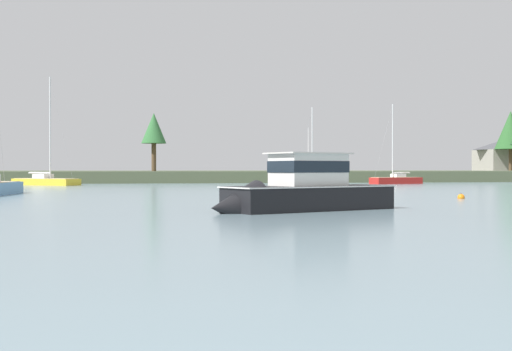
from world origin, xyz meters
TOP-DOWN VIEW (x-y plane):
  - far_shore_bank at (0.00, 97.41)m, footprint 242.65×49.26m
  - cruiser_black at (-5.55, 17.97)m, footprint 8.86×5.49m
  - sailboat_green at (7.36, 62.32)m, footprint 4.77×6.22m
  - sailboat_yellow at (-21.77, 66.05)m, footprint 7.70×6.69m
  - sailboat_red at (17.98, 65.40)m, footprint 6.78×3.72m
  - mooring_buoy_green at (-3.72, 32.38)m, footprint 0.36×0.36m
  - mooring_buoy_orange at (6.74, 27.41)m, footprint 0.42×0.42m
  - shore_tree_center at (-9.73, 84.24)m, footprint 3.43×3.43m
  - shore_tree_right_mid at (52.71, 98.98)m, footprint 5.47×5.47m
  - cottage_eastern at (54.18, 104.85)m, footprint 7.84×8.49m

SIDE VIEW (x-z plane):
  - mooring_buoy_green at x=-3.72m, z-range -0.14..0.27m
  - mooring_buoy_orange at x=6.74m, z-range -0.16..0.31m
  - sailboat_green at x=7.36m, z-range -4.33..4.73m
  - sailboat_red at x=17.98m, z-range -4.72..5.15m
  - sailboat_yellow at x=-21.77m, z-range -5.84..6.32m
  - cruiser_black at x=-5.55m, z-range -1.60..2.75m
  - far_shore_bank at x=0.00m, z-range 0.00..1.46m
  - cottage_eastern at x=54.18m, z-range 1.55..7.08m
  - shore_tree_center at x=-9.73m, z-range 3.23..11.26m
  - shore_tree_right_mid at x=52.71m, z-range 3.31..13.79m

